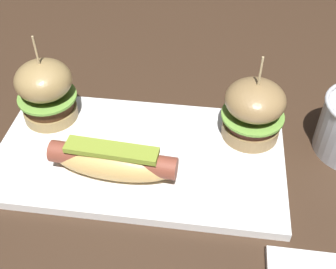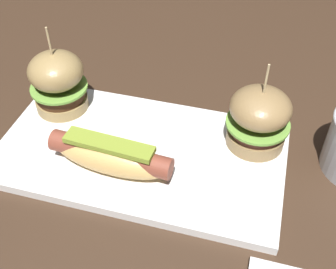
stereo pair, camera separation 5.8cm
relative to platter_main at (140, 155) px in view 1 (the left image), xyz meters
name	(u,v)px [view 1 (the left image)]	position (x,y,z in m)	size (l,w,h in m)	color
ground_plane	(140,158)	(0.00, 0.00, -0.01)	(3.00, 3.00, 0.00)	#382619
platter_main	(140,155)	(0.00, 0.00, 0.00)	(0.42, 0.23, 0.01)	white
hot_dog	(113,161)	(-0.03, -0.05, 0.03)	(0.18, 0.06, 0.05)	tan
slider_left	(46,91)	(-0.15, 0.06, 0.06)	(0.09, 0.09, 0.14)	#987C4B
slider_right	(253,110)	(0.16, 0.06, 0.05)	(0.09, 0.09, 0.14)	olive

